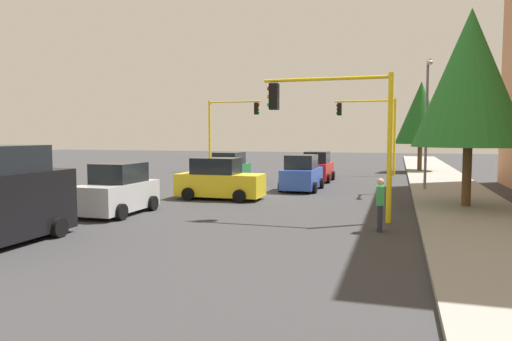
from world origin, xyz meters
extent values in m
plane|color=#353538|center=(0.00, 0.00, 0.00)|extent=(120.00, 120.00, 0.00)
cube|color=gray|center=(-5.00, 10.50, 0.07)|extent=(80.00, 4.00, 0.15)
cube|color=silver|center=(12.30, -3.00, 0.01)|extent=(2.20, 0.36, 0.01)
cone|color=silver|center=(11.00, -3.00, 0.01)|extent=(0.01, 1.10, 1.10)
cylinder|color=yellow|center=(6.00, 7.50, 2.60)|extent=(0.18, 0.18, 5.21)
cylinder|color=yellow|center=(6.00, 5.25, 5.06)|extent=(0.12, 4.50, 0.12)
cube|color=black|center=(6.00, 3.36, 4.48)|extent=(0.36, 0.32, 0.96)
sphere|color=red|center=(6.00, 3.18, 4.78)|extent=(0.18, 0.18, 0.18)
sphere|color=yellow|center=(6.00, 3.18, 4.48)|extent=(0.18, 0.18, 0.18)
sphere|color=green|center=(6.00, 3.18, 4.18)|extent=(0.18, 0.18, 0.18)
cylinder|color=yellow|center=(-14.00, -7.50, 2.97)|extent=(0.18, 0.18, 5.94)
cylinder|color=yellow|center=(-14.00, -5.25, 5.79)|extent=(0.12, 4.50, 0.12)
cube|color=black|center=(-14.00, -3.36, 5.21)|extent=(0.36, 0.32, 0.96)
sphere|color=red|center=(-14.00, -3.18, 5.51)|extent=(0.18, 0.18, 0.18)
sphere|color=yellow|center=(-14.00, -3.18, 5.21)|extent=(0.18, 0.18, 0.18)
sphere|color=green|center=(-14.00, -3.18, 4.91)|extent=(0.18, 0.18, 0.18)
cylinder|color=yellow|center=(-14.00, 7.50, 2.89)|extent=(0.18, 0.18, 5.79)
cylinder|color=yellow|center=(-14.00, 5.25, 5.64)|extent=(0.12, 4.50, 0.12)
cube|color=black|center=(-14.00, 3.36, 5.06)|extent=(0.36, 0.32, 0.96)
sphere|color=red|center=(-14.00, 3.18, 5.36)|extent=(0.18, 0.18, 0.18)
sphere|color=yellow|center=(-14.00, 3.18, 5.06)|extent=(0.18, 0.18, 0.18)
sphere|color=green|center=(-14.00, 3.18, 4.76)|extent=(0.18, 0.18, 0.18)
cylinder|color=slate|center=(-4.00, 9.20, 3.50)|extent=(0.14, 0.14, 7.00)
cylinder|color=slate|center=(-3.10, 9.20, 6.80)|extent=(1.80, 0.10, 0.10)
ellipsoid|color=silver|center=(-2.20, 9.20, 6.65)|extent=(0.56, 0.28, 0.20)
cylinder|color=brown|center=(-18.00, 9.50, 1.27)|extent=(0.36, 0.36, 2.55)
cone|color=#1E6023|center=(-18.00, 9.50, 4.89)|extent=(4.07, 4.07, 5.09)
cylinder|color=brown|center=(2.00, 10.50, 1.39)|extent=(0.36, 0.36, 2.78)
cone|color=#28752D|center=(2.00, 10.50, 5.37)|extent=(4.46, 4.46, 5.57)
cylinder|color=black|center=(11.29, -1.89, 0.30)|extent=(0.60, 0.20, 0.60)
cylinder|color=black|center=(11.29, -3.91, 0.30)|extent=(0.60, 0.20, 0.60)
cube|color=#1E7238|center=(-4.87, -2.47, 0.69)|extent=(4.05, 1.72, 1.05)
cube|color=black|center=(-5.07, -2.47, 1.60)|extent=(2.11, 1.52, 0.76)
cylinder|color=black|center=(-3.61, -1.54, 0.30)|extent=(0.60, 0.20, 0.60)
cylinder|color=black|center=(-3.61, -3.39, 0.30)|extent=(0.60, 0.20, 0.60)
cylinder|color=black|center=(-6.12, -1.54, 0.30)|extent=(0.60, 0.20, 0.60)
cylinder|color=black|center=(-6.12, -3.39, 0.30)|extent=(0.60, 0.20, 0.60)
cube|color=yellow|center=(2.00, -0.34, 0.69)|extent=(1.68, 4.10, 1.05)
cube|color=black|center=(2.00, -0.54, 1.60)|extent=(1.48, 2.13, 0.76)
cylinder|color=black|center=(1.10, 0.93, 0.30)|extent=(0.20, 0.60, 0.60)
cylinder|color=black|center=(2.90, 0.93, 0.30)|extent=(0.20, 0.60, 0.60)
cylinder|color=black|center=(1.10, -1.61, 0.30)|extent=(0.20, 0.60, 0.60)
cylinder|color=black|center=(2.90, -1.61, 0.30)|extent=(0.20, 0.60, 0.60)
cube|color=red|center=(-8.00, 2.68, 0.69)|extent=(3.73, 1.65, 1.05)
cube|color=black|center=(-7.81, 2.68, 1.60)|extent=(1.94, 1.45, 0.76)
cylinder|color=black|center=(-9.15, 1.80, 0.30)|extent=(0.60, 0.20, 0.60)
cylinder|color=black|center=(-9.15, 3.57, 0.30)|extent=(0.60, 0.20, 0.60)
cylinder|color=black|center=(-6.85, 1.80, 0.30)|extent=(0.60, 0.20, 0.60)
cylinder|color=black|center=(-6.85, 3.57, 0.30)|extent=(0.60, 0.20, 0.60)
cube|color=blue|center=(-2.69, 2.70, 0.69)|extent=(3.86, 1.72, 1.05)
cube|color=black|center=(-2.50, 2.70, 1.60)|extent=(2.01, 1.51, 0.76)
cylinder|color=black|center=(-3.89, 1.78, 0.30)|extent=(0.60, 0.20, 0.60)
cylinder|color=black|center=(-3.89, 3.62, 0.30)|extent=(0.60, 0.20, 0.60)
cylinder|color=black|center=(-1.49, 1.78, 0.30)|extent=(0.60, 0.20, 0.60)
cylinder|color=black|center=(-1.49, 3.62, 0.30)|extent=(0.60, 0.20, 0.60)
cube|color=#B2B5BA|center=(7.13, -2.64, 0.69)|extent=(3.65, 1.72, 1.05)
cube|color=black|center=(6.95, -2.64, 1.60)|extent=(1.90, 1.51, 0.76)
cylinder|color=black|center=(8.27, -1.72, 0.30)|extent=(0.60, 0.20, 0.60)
cylinder|color=black|center=(8.27, -3.56, 0.30)|extent=(0.60, 0.20, 0.60)
cylinder|color=black|center=(6.00, -1.72, 0.30)|extent=(0.60, 0.20, 0.60)
cylinder|color=black|center=(6.00, -3.56, 0.30)|extent=(0.60, 0.20, 0.60)
cylinder|color=#262638|center=(7.72, 7.27, 0.42)|extent=(0.16, 0.16, 0.85)
cylinder|color=#262638|center=(7.52, 7.27, 0.42)|extent=(0.16, 0.16, 0.85)
cube|color=green|center=(7.62, 7.27, 1.15)|extent=(0.40, 0.24, 0.60)
sphere|color=tan|center=(7.62, 7.27, 1.59)|extent=(0.22, 0.22, 0.22)
camera|label=1|loc=(22.86, 7.78, 3.07)|focal=32.92mm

